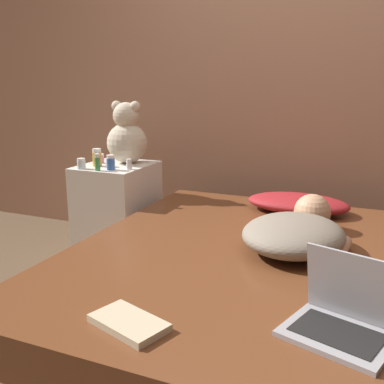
# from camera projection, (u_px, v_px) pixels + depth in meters

# --- Properties ---
(ground_plane) EXTENTS (12.00, 12.00, 0.00)m
(ground_plane) POSITION_uv_depth(u_px,v_px,m) (243.00, 343.00, 2.08)
(ground_plane) COLOR brown
(wall_back) EXTENTS (8.00, 0.06, 2.60)m
(wall_back) POSITION_uv_depth(u_px,v_px,m) (304.00, 62.00, 2.87)
(wall_back) COLOR #996B51
(wall_back) RESTS_ON ground_plane
(bed) EXTENTS (1.53, 1.90, 0.45)m
(bed) POSITION_uv_depth(u_px,v_px,m) (245.00, 299.00, 2.03)
(bed) COLOR brown
(bed) RESTS_ON ground_plane
(nightstand) EXTENTS (0.41, 0.48, 0.67)m
(nightstand) POSITION_uv_depth(u_px,v_px,m) (118.00, 215.00, 2.91)
(nightstand) COLOR silver
(nightstand) RESTS_ON ground_plane
(pillow) EXTENTS (0.58, 0.33, 0.10)m
(pillow) POSITION_uv_depth(u_px,v_px,m) (298.00, 203.00, 2.56)
(pillow) COLOR maroon
(pillow) RESTS_ON bed
(person_lying) EXTENTS (0.48, 0.70, 0.18)m
(person_lying) POSITION_uv_depth(u_px,v_px,m) (297.00, 231.00, 2.00)
(person_lying) COLOR gray
(person_lying) RESTS_ON bed
(laptop) EXTENTS (0.35, 0.31, 0.24)m
(laptop) POSITION_uv_depth(u_px,v_px,m) (343.00, 317.00, 1.32)
(laptop) COLOR #9E9EA3
(laptop) RESTS_ON bed
(teddy_bear) EXTENTS (0.26, 0.26, 0.39)m
(teddy_bear) POSITION_uv_depth(u_px,v_px,m) (127.00, 136.00, 2.86)
(teddy_bear) COLOR beige
(teddy_bear) RESTS_ON nightstand
(bottle_pink) EXTENTS (0.04, 0.04, 0.06)m
(bottle_pink) POSITION_uv_depth(u_px,v_px,m) (101.00, 159.00, 2.88)
(bottle_pink) COLOR pink
(bottle_pink) RESTS_ON nightstand
(bottle_blue) EXTENTS (0.05, 0.05, 0.09)m
(bottle_blue) POSITION_uv_depth(u_px,v_px,m) (111.00, 163.00, 2.66)
(bottle_blue) COLOR #3866B2
(bottle_blue) RESTS_ON nightstand
(bottle_green) EXTENTS (0.03, 0.03, 0.10)m
(bottle_green) POSITION_uv_depth(u_px,v_px,m) (97.00, 162.00, 2.63)
(bottle_green) COLOR #3D8E4C
(bottle_green) RESTS_ON nightstand
(bottle_white) EXTENTS (0.03, 0.03, 0.06)m
(bottle_white) POSITION_uv_depth(u_px,v_px,m) (129.00, 164.00, 2.68)
(bottle_white) COLOR white
(bottle_white) RESTS_ON nightstand
(bottle_amber) EXTENTS (0.06, 0.06, 0.11)m
(bottle_amber) POSITION_uv_depth(u_px,v_px,m) (97.00, 158.00, 2.78)
(bottle_amber) COLOR gold
(bottle_amber) RESTS_ON nightstand
(bottle_clear) EXTENTS (0.05, 0.05, 0.06)m
(bottle_clear) POSITION_uv_depth(u_px,v_px,m) (81.00, 164.00, 2.69)
(bottle_clear) COLOR silver
(bottle_clear) RESTS_ON nightstand
(book) EXTENTS (0.27, 0.21, 0.02)m
(book) POSITION_uv_depth(u_px,v_px,m) (129.00, 323.00, 1.37)
(book) COLOR #C6B793
(book) RESTS_ON bed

